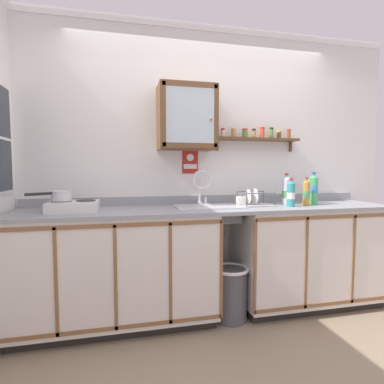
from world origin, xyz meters
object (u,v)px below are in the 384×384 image
warning_sign (190,161)px  trash_bin (231,293)px  bottle_detergent_teal_4 (291,194)px  mug (241,201)px  bottle_soda_green_1 (313,189)px  dish_rack (254,202)px  hot_plate_stove (74,206)px  sink (208,209)px  bottle_water_clear_2 (286,191)px  saucepan (61,195)px  wall_cabinet (187,118)px  bottle_water_blue_3 (310,192)px  bottle_juice_amber_0 (306,193)px

warning_sign → trash_bin: 1.25m
bottle_detergent_teal_4 → mug: (-0.42, 0.14, -0.07)m
bottle_soda_green_1 → dish_rack: bottle_soda_green_1 is taller
hot_plate_stove → warning_sign: bearing=16.3°
sink → bottle_detergent_teal_4: size_ratio=2.26×
bottle_water_clear_2 → trash_bin: (-0.63, -0.21, -0.85)m
hot_plate_stove → saucepan: saucepan is taller
warning_sign → wall_cabinet: bearing=-114.0°
hot_plate_stove → wall_cabinet: 1.23m
wall_cabinet → sink: bearing=-38.4°
mug → wall_cabinet: size_ratio=0.20×
bottle_soda_green_1 → bottle_water_blue_3: 0.12m
hot_plate_stove → trash_bin: bearing=-7.0°
hot_plate_stove → dish_rack: (1.56, 0.02, -0.01)m
bottle_detergent_teal_4 → warning_sign: warning_sign is taller
wall_cabinet → trash_bin: size_ratio=1.24×
sink → warning_sign: warning_sign is taller
dish_rack → trash_bin: 0.83m
bottle_juice_amber_0 → bottle_water_clear_2: bottle_water_clear_2 is taller
bottle_water_clear_2 → hot_plate_stove: bearing=-178.2°
bottle_water_clear_2 → wall_cabinet: bearing=174.2°
saucepan → trash_bin: saucepan is taller
bottle_detergent_teal_4 → mug: size_ratio=2.25×
dish_rack → trash_bin: (-0.29, -0.17, -0.76)m
bottle_detergent_teal_4 → mug: 0.45m
trash_bin → bottle_juice_amber_0: bearing=6.9°
bottle_water_blue_3 → warning_sign: size_ratio=0.97×
bottle_juice_amber_0 → bottle_water_clear_2: bearing=137.8°
bottle_soda_green_1 → trash_bin: 1.25m
hot_plate_stove → bottle_soda_green_1: (2.15, -0.00, 0.11)m
sink → dish_rack: bearing=-1.4°
bottle_water_clear_2 → bottle_soda_green_1: bearing=-14.2°
hot_plate_stove → bottle_soda_green_1: 2.16m
sink → bottle_water_blue_3: bearing=4.1°
bottle_water_clear_2 → trash_bin: size_ratio=0.64×
mug → warning_sign: size_ratio=0.47×
hot_plate_stove → bottle_detergent_teal_4: (1.86, -0.11, 0.08)m
sink → bottle_water_clear_2: sink is taller
sink → saucepan: sink is taller
bottle_detergent_teal_4 → bottle_water_clear_2: bearing=73.2°
sink → mug: sink is taller
bottle_water_clear_2 → bottle_water_blue_3: bearing=9.0°
dish_rack → wall_cabinet: size_ratio=0.51×
trash_bin → bottle_water_clear_2: bearing=18.7°
sink → warning_sign: (-0.10, 0.27, 0.43)m
wall_cabinet → bottle_water_blue_3: bearing=-2.3°
wall_cabinet → warning_sign: wall_cabinet is taller
sink → bottle_water_blue_3: (1.08, 0.08, 0.13)m
bottle_water_blue_3 → wall_cabinet: (-1.24, 0.05, 0.69)m
hot_plate_stove → bottle_juice_amber_0: bottle_juice_amber_0 is taller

